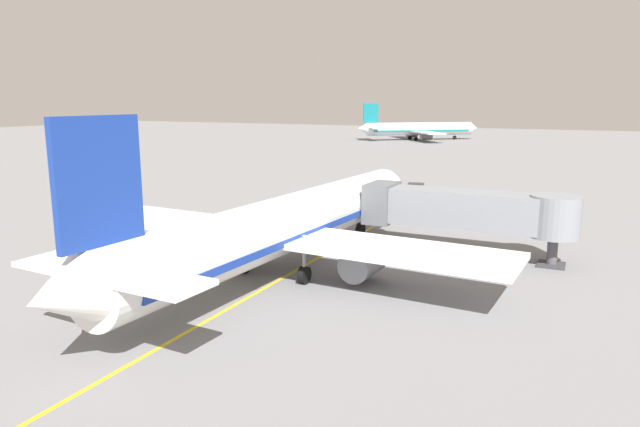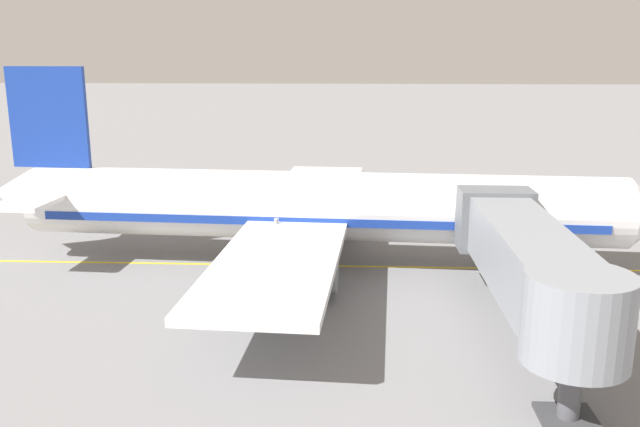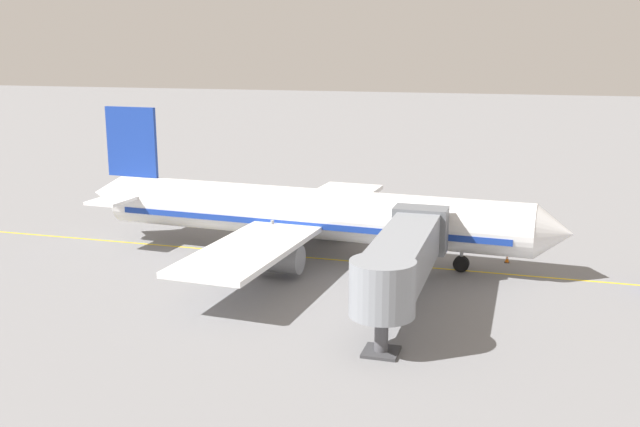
{
  "view_description": "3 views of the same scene",
  "coord_description": "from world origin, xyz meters",
  "views": [
    {
      "loc": [
        17.39,
        -32.04,
        11.3
      ],
      "look_at": [
        1.82,
        0.48,
        4.07
      ],
      "focal_mm": 32.14,
      "sensor_mm": 36.0,
      "label": 1
    },
    {
      "loc": [
        34.97,
        2.13,
        11.52
      ],
      "look_at": [
        1.44,
        0.51,
        3.3
      ],
      "focal_mm": 37.74,
      "sensor_mm": 36.0,
      "label": 2
    },
    {
      "loc": [
        49.21,
        15.79,
        15.21
      ],
      "look_at": [
        -1.53,
        0.89,
        3.04
      ],
      "focal_mm": 40.74,
      "sensor_mm": 36.0,
      "label": 3
    }
  ],
  "objects": [
    {
      "name": "safety_cone_nose_right",
      "position": [
        -2.85,
        14.59,
        0.29
      ],
      "size": [
        0.36,
        0.36,
        0.59
      ],
      "color": "black",
      "rests_on": "ground"
    },
    {
      "name": "baggage_tug_lead",
      "position": [
        -10.78,
        -0.68,
        0.71
      ],
      "size": [
        2.28,
        2.77,
        1.62
      ],
      "color": "navy",
      "rests_on": "ground"
    },
    {
      "name": "baggage_cart_front",
      "position": [
        -9.15,
        2.01,
        0.95
      ],
      "size": [
        1.3,
        2.9,
        1.58
      ],
      "color": "#4C4C51",
      "rests_on": "ground"
    },
    {
      "name": "ground_plane",
      "position": [
        0.0,
        0.0,
        0.0
      ],
      "size": [
        400.0,
        400.0,
        0.0
      ],
      "primitive_type": "plane",
      "color": "slate"
    },
    {
      "name": "gate_lead_in_line",
      "position": [
        0.0,
        0.0,
        0.0
      ],
      "size": [
        0.24,
        80.0,
        0.01
      ],
      "primitive_type": "cube",
      "color": "gold",
      "rests_on": "ground"
    },
    {
      "name": "ground_crew_wing_walker",
      "position": [
        -5.68,
        0.78,
        0.95
      ],
      "size": [
        0.52,
        0.62,
        1.69
      ],
      "color": "#232328",
      "rests_on": "ground"
    },
    {
      "name": "jet_bridge",
      "position": [
        9.44,
        9.09,
        3.46
      ],
      "size": [
        15.1,
        3.5,
        4.98
      ],
      "color": "gray",
      "rests_on": "ground"
    },
    {
      "name": "parked_airliner",
      "position": [
        -0.42,
        0.15,
        3.19
      ],
      "size": [
        30.25,
        37.33,
        10.63
      ],
      "color": "white",
      "rests_on": "ground"
    },
    {
      "name": "safety_cone_nose_left",
      "position": [
        -5.61,
        11.66,
        0.29
      ],
      "size": [
        0.36,
        0.36,
        0.59
      ],
      "color": "black",
      "rests_on": "ground"
    },
    {
      "name": "ground_crew_loader",
      "position": [
        -6.1,
        -2.87,
        0.95
      ],
      "size": [
        0.55,
        0.6,
        1.69
      ],
      "color": "#232328",
      "rests_on": "ground"
    },
    {
      "name": "baggage_tug_trailing",
      "position": [
        -11.15,
        6.93,
        0.71
      ],
      "size": [
        2.28,
        2.77,
        1.62
      ],
      "color": "silver",
      "rests_on": "ground"
    },
    {
      "name": "baggage_cart_second_in_train",
      "position": [
        -8.94,
        -0.75,
        0.95
      ],
      "size": [
        1.3,
        2.9,
        1.58
      ],
      "color": "#4C4C51",
      "rests_on": "ground"
    }
  ]
}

